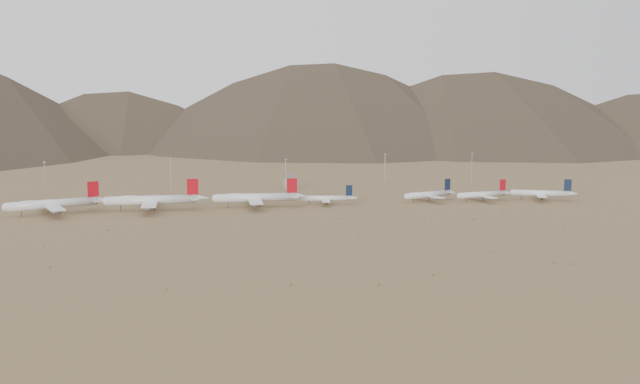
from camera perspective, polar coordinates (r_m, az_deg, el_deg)
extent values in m
plane|color=#91724B|center=(450.93, -4.23, -1.79)|extent=(3000.00, 3000.00, 0.00)
cylinder|color=silver|center=(479.43, -20.57, -0.89)|extent=(52.98, 23.68, 5.61)
sphere|color=silver|center=(475.89, -23.79, -1.12)|extent=(5.50, 5.50, 5.50)
cone|color=silver|center=(485.12, -17.04, -0.59)|extent=(10.91, 8.06, 5.05)
cube|color=silver|center=(479.38, -20.70, -1.00)|extent=(25.04, 49.77, 0.70)
cube|color=silver|center=(484.16, -17.54, -0.61)|extent=(11.01, 19.45, 0.34)
cube|color=#AE0A17|center=(482.98, -17.70, 0.23)|extent=(6.81, 2.87, 9.95)
cylinder|color=black|center=(477.49, -22.79, -1.61)|extent=(0.36, 0.36, 3.80)
cylinder|color=black|center=(481.67, -20.45, -1.42)|extent=(0.45, 0.45, 3.80)
cylinder|color=black|center=(478.93, -20.39, -1.46)|extent=(0.45, 0.45, 3.80)
ellipsoid|color=silver|center=(477.19, -22.25, -0.83)|extent=(17.77, 9.85, 3.37)
cylinder|color=slate|center=(489.31, -20.88, -1.01)|extent=(5.96, 4.22, 2.52)
cylinder|color=slate|center=(469.87, -20.49, -1.33)|extent=(5.96, 4.22, 2.52)
cylinder|color=slate|center=(498.08, -21.05, -0.87)|extent=(5.96, 4.22, 2.52)
cylinder|color=slate|center=(461.13, -20.30, -1.49)|extent=(5.96, 4.22, 2.52)
cylinder|color=silver|center=(475.80, -13.28, -0.63)|extent=(56.91, 6.28, 5.88)
sphere|color=silver|center=(478.04, -16.69, -0.71)|extent=(5.76, 5.76, 5.76)
cone|color=silver|center=(475.25, -9.45, -0.48)|extent=(10.27, 5.36, 5.29)
cube|color=silver|center=(475.99, -13.42, -0.74)|extent=(9.47, 52.20, 0.73)
cube|color=silver|center=(475.17, -10.00, -0.48)|extent=(5.26, 19.85, 0.35)
cube|color=#AE0A17|center=(474.15, -10.16, 0.42)|extent=(7.40, 0.58, 10.43)
cylinder|color=black|center=(477.92, -15.65, -1.27)|extent=(0.38, 0.38, 3.98)
cylinder|color=black|center=(477.93, -13.12, -1.18)|extent=(0.47, 0.47, 3.98)
cylinder|color=black|center=(475.03, -13.14, -1.24)|extent=(0.47, 0.47, 3.98)
ellipsoid|color=silver|center=(476.53, -15.06, -0.48)|extent=(18.23, 4.54, 3.53)
cylinder|color=slate|center=(486.50, -13.35, -0.73)|extent=(5.71, 2.69, 2.64)
cylinder|color=slate|center=(465.90, -13.47, -1.10)|extent=(5.71, 2.69, 2.64)
cylinder|color=slate|center=(495.78, -13.30, -0.57)|extent=(5.71, 2.69, 2.64)
cylinder|color=slate|center=(456.64, -13.53, -1.28)|extent=(5.71, 2.69, 2.64)
cylinder|color=silver|center=(479.36, -5.16, -0.44)|extent=(53.35, 6.59, 5.50)
sphere|color=silver|center=(478.35, -8.34, -0.51)|extent=(5.39, 5.39, 5.39)
cone|color=silver|center=(482.17, -1.62, -0.31)|extent=(9.68, 5.15, 4.95)
cube|color=silver|center=(479.41, -5.29, -0.54)|extent=(9.52, 48.98, 0.69)
cube|color=silver|center=(481.63, -2.13, -0.31)|extent=(5.17, 18.64, 0.33)
cube|color=#AE0A17|center=(480.56, -2.26, 0.52)|extent=(6.93, 0.64, 9.76)
cylinder|color=black|center=(479.18, -7.38, -1.04)|extent=(0.36, 0.36, 3.73)
cylinder|color=black|center=(481.47, -5.04, -0.96)|extent=(0.44, 0.44, 3.73)
cylinder|color=black|center=(478.75, -5.02, -1.01)|extent=(0.44, 0.44, 3.73)
ellipsoid|color=silver|center=(478.44, -6.82, -0.30)|extent=(17.12, 4.47, 3.30)
cylinder|color=slate|center=(489.25, -5.36, -0.54)|extent=(5.37, 2.58, 2.48)
cylinder|color=slate|center=(469.97, -5.21, -0.88)|extent=(5.37, 2.58, 2.48)
cylinder|color=slate|center=(497.93, -5.43, -0.39)|extent=(5.37, 2.58, 2.48)
cylinder|color=slate|center=(461.31, -5.13, -1.04)|extent=(5.37, 2.58, 2.48)
cylinder|color=silver|center=(488.85, 0.53, -0.50)|extent=(33.88, 8.79, 3.66)
sphere|color=silver|center=(488.59, -1.45, -0.51)|extent=(3.59, 3.59, 3.59)
cone|color=silver|center=(489.79, 2.73, -0.46)|extent=(6.50, 4.19, 3.29)
cube|color=silver|center=(488.91, 0.45, -0.57)|extent=(9.76, 29.39, 0.46)
cube|color=silver|center=(489.60, 2.42, -0.45)|extent=(4.68, 11.32, 0.22)
cube|color=#101B31|center=(488.85, 2.34, 0.13)|extent=(4.38, 1.00, 7.22)
cylinder|color=black|center=(489.07, -0.86, -0.87)|extent=(0.39, 0.39, 2.50)
cylinder|color=black|center=(490.24, 0.60, -0.84)|extent=(0.48, 0.48, 2.50)
cylinder|color=black|center=(488.43, 0.61, -0.88)|extent=(0.48, 0.48, 2.50)
cylinder|color=slate|center=(497.05, 0.42, -0.53)|extent=(3.58, 2.15, 1.65)
cylinder|color=slate|center=(481.05, 0.48, -0.81)|extent=(3.58, 2.15, 1.65)
cylinder|color=silver|center=(509.21, 8.66, -0.20)|extent=(37.01, 17.00, 4.12)
sphere|color=silver|center=(497.57, 6.96, -0.35)|extent=(4.04, 4.04, 4.04)
cone|color=silver|center=(522.73, 10.47, 0.00)|extent=(7.69, 5.84, 3.71)
cube|color=silver|center=(508.83, 8.59, -0.27)|extent=(16.95, 32.60, 0.51)
cube|color=silver|center=(520.75, 10.21, -0.01)|extent=(7.48, 12.77, 0.25)
cube|color=#101B31|center=(519.52, 10.17, 0.61)|extent=(4.75, 2.06, 8.13)
cylinder|color=black|center=(501.51, 7.47, -0.70)|extent=(0.43, 0.43, 2.82)
cylinder|color=black|center=(510.97, 8.64, -0.56)|extent=(0.54, 0.54, 2.82)
cylinder|color=black|center=(509.39, 8.79, -0.59)|extent=(0.54, 0.54, 2.82)
cylinder|color=slate|center=(515.99, 7.95, -0.26)|extent=(4.20, 3.05, 1.85)
cylinder|color=slate|center=(502.01, 9.24, -0.51)|extent=(4.20, 3.05, 1.85)
cylinder|color=silver|center=(517.26, 12.84, -0.19)|extent=(37.32, 11.04, 4.04)
sphere|color=silver|center=(507.16, 11.10, -0.30)|extent=(3.96, 3.96, 3.96)
cone|color=silver|center=(529.08, 14.72, -0.04)|extent=(7.27, 4.84, 3.64)
cube|color=silver|center=(516.93, 12.77, -0.26)|extent=(11.91, 32.46, 0.51)
cube|color=silver|center=(527.34, 14.46, -0.05)|extent=(5.59, 12.54, 0.24)
cube|color=#AE0A17|center=(526.20, 14.41, 0.55)|extent=(4.82, 1.28, 7.98)
cylinder|color=black|center=(510.62, 11.62, -0.64)|extent=(0.43, 0.43, 2.77)
cylinder|color=black|center=(518.98, 12.84, -0.54)|extent=(0.53, 0.53, 2.77)
cylinder|color=black|center=(517.32, 12.96, -0.57)|extent=(0.53, 0.53, 2.77)
cylinder|color=slate|center=(524.43, 12.23, -0.24)|extent=(4.00, 2.49, 1.82)
cylinder|color=slate|center=(509.76, 13.33, -0.50)|extent=(4.00, 2.49, 1.82)
cylinder|color=silver|center=(533.02, 17.27, -0.09)|extent=(37.74, 18.41, 4.23)
sphere|color=silver|center=(531.43, 15.18, -0.03)|extent=(4.15, 4.15, 4.15)
cone|color=silver|center=(535.61, 19.60, -0.12)|extent=(7.93, 6.14, 3.81)
cube|color=silver|center=(533.03, 17.19, -0.16)|extent=(18.20, 33.32, 0.53)
cube|color=silver|center=(535.16, 19.27, -0.10)|extent=(7.97, 13.08, 0.25)
cube|color=#101B31|center=(534.33, 19.21, 0.52)|extent=(4.84, 2.24, 8.35)
cylinder|color=black|center=(532.31, 15.80, -0.43)|extent=(0.45, 0.45, 2.89)
cylinder|color=black|center=(534.62, 17.33, -0.46)|extent=(0.56, 0.56, 2.89)
cylinder|color=black|center=(532.54, 17.35, -0.49)|extent=(0.56, 0.56, 2.89)
cylinder|color=slate|center=(542.39, 17.09, -0.13)|extent=(4.32, 3.22, 1.90)
cylinder|color=slate|center=(523.95, 17.28, -0.41)|extent=(4.32, 3.22, 1.90)
cube|color=#9B8E69|center=(571.79, -2.50, 0.67)|extent=(8.00, 8.00, 8.00)
cube|color=slate|center=(571.08, -2.51, 1.26)|extent=(6.00, 6.00, 4.00)
cylinder|color=gray|center=(568.59, -21.13, 0.97)|extent=(0.50, 0.50, 25.00)
cube|color=gray|center=(567.33, -21.20, 2.25)|extent=(2.00, 0.60, 0.80)
cylinder|color=gray|center=(576.44, -11.84, 1.42)|extent=(0.50, 0.50, 25.00)
cube|color=gray|center=(575.19, -11.88, 2.68)|extent=(2.00, 0.60, 0.80)
cylinder|color=gray|center=(553.01, -2.75, 1.31)|extent=(0.50, 0.50, 25.00)
cube|color=gray|center=(551.71, -2.76, 2.63)|extent=(2.00, 0.60, 0.80)
cylinder|color=gray|center=(604.01, 5.22, 1.84)|extent=(0.50, 0.50, 25.00)
cube|color=gray|center=(602.82, 5.23, 3.05)|extent=(2.00, 0.60, 0.80)
cylinder|color=gray|center=(619.65, 12.05, 1.85)|extent=(0.50, 0.50, 25.00)
cube|color=gray|center=(618.49, 12.08, 3.03)|extent=(2.00, 0.60, 0.80)
ellipsoid|color=brown|center=(467.62, 14.43, -1.65)|extent=(0.67, 0.67, 0.37)
ellipsoid|color=brown|center=(284.30, -12.19, -7.61)|extent=(0.76, 0.76, 0.51)
ellipsoid|color=brown|center=(426.68, 18.98, -2.71)|extent=(0.83, 0.83, 0.48)
ellipsoid|color=brown|center=(376.20, 3.09, -3.66)|extent=(0.95, 0.95, 0.53)
ellipsoid|color=brown|center=(414.11, -16.67, -2.92)|extent=(0.97, 0.97, 0.54)
ellipsoid|color=brown|center=(284.81, 4.72, -7.41)|extent=(0.87, 0.87, 0.65)
ellipsoid|color=brown|center=(354.88, 22.69, -4.97)|extent=(0.55, 0.55, 0.38)
ellipsoid|color=brown|center=(350.65, 9.79, -4.61)|extent=(0.61, 0.61, 0.53)
ellipsoid|color=brown|center=(440.67, 12.22, -2.12)|extent=(0.97, 0.97, 0.78)
ellipsoid|color=brown|center=(473.62, 21.30, -1.81)|extent=(0.68, 0.68, 0.42)
ellipsoid|color=brown|center=(303.26, 9.05, -6.55)|extent=(0.97, 0.97, 0.51)
ellipsoid|color=brown|center=(431.67, 1.48, -2.15)|extent=(0.84, 0.84, 0.72)
ellipsoid|color=brown|center=(334.21, -20.80, -5.62)|extent=(0.92, 0.92, 0.59)
ellipsoid|color=brown|center=(337.12, 18.22, -5.38)|extent=(0.90, 0.90, 0.73)
ellipsoid|color=brown|center=(353.58, 13.67, -4.62)|extent=(0.81, 0.81, 0.43)
ellipsoid|color=brown|center=(423.54, -4.73, -2.39)|extent=(0.53, 0.53, 0.45)
ellipsoid|color=brown|center=(454.92, 17.98, -2.03)|extent=(0.78, 0.78, 0.52)
ellipsoid|color=brown|center=(337.71, 19.49, -5.41)|extent=(0.90, 0.90, 0.70)
ellipsoid|color=brown|center=(380.95, -21.24, -4.05)|extent=(0.70, 0.70, 0.41)
ellipsoid|color=brown|center=(516.46, 19.87, -0.98)|extent=(0.61, 0.61, 0.51)
ellipsoid|color=brown|center=(284.19, -2.36, -7.42)|extent=(0.89, 0.89, 0.71)
ellipsoid|color=brown|center=(437.07, 8.37, -2.11)|extent=(0.75, 0.75, 0.64)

